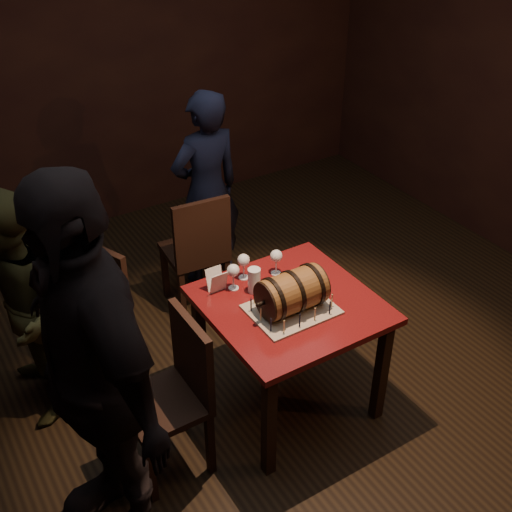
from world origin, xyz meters
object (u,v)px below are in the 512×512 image
Objects in this scene: wine_glass_mid at (244,261)px; person_left_rear at (17,313)px; chair_back at (198,248)px; person_back at (207,191)px; pub_table at (290,318)px; barrel_cake at (292,292)px; pint_of_ale at (254,281)px; wine_glass_right at (276,257)px; chair_left_front at (177,388)px; wine_glass_left at (233,271)px; chair_left_rear at (95,312)px; person_left_front at (92,374)px.

wine_glass_mid is 1.27m from person_left_rear.
person_back is (0.25, 0.33, 0.23)m from chair_back.
pub_table is at bearing 77.45° from person_back.
pint_of_ale is at bearing 107.59° from barrel_cake.
pub_table is 5.59× the size of wine_glass_right.
person_back is (0.23, 1.40, 0.11)m from pub_table.
chair_left_front is at bearing -176.30° from pub_table.
person_back is at bearing 79.60° from barrel_cake.
barrel_cake is 0.27m from pint_of_ale.
barrel_cake reaches higher than wine_glass_left.
wine_glass_right is at bearing 79.33° from person_back.
wine_glass_right is 0.11× the size of person_left_rear.
pint_of_ale is (-0.12, 0.19, 0.18)m from pub_table.
wine_glass_mid is (-0.06, 0.39, -0.01)m from barrel_cake.
chair_left_front is 1.76m from person_back.
wine_glass_mid is 0.11× the size of person_back.
person_back is at bearing 29.66° from chair_left_rear.
chair_left_front is (-0.69, 0.02, -0.35)m from barrel_cake.
chair_left_rear is at bearing 99.48° from chair_left_front.
wine_glass_right is at bearing 72.94° from pub_table.
chair_left_front is 0.62× the size of person_back.
pint_of_ale is 0.16× the size of chair_left_rear.
barrel_cake is 0.21× the size of person_left_front.
wine_glass_right is (0.08, 0.27, 0.23)m from pub_table.
chair_left_front reaches higher than pint_of_ale.
person_left_rear is at bearing 156.57° from wine_glass_left.
person_left_front reaches higher than pub_table.
person_back reaches higher than wine_glass_right.
person_back reaches higher than wine_glass_left.
chair_back is 0.65× the size of person_left_rear.
wine_glass_mid is at bearing 29.60° from wine_glass_left.
person_left_front is (-1.07, -0.53, 0.11)m from wine_glass_mid.
barrel_cake is 2.50× the size of wine_glass_right.
pub_table is 0.41m from wine_glass_mid.
pint_of_ale is (0.08, -0.08, -0.05)m from wine_glass_left.
wine_glass_left and wine_glass_mid have the same top height.
pint_of_ale is 0.10× the size of person_back.
pint_of_ale is at bearing -38.06° from chair_left_rear.
person_left_front is (-1.15, -1.28, 0.45)m from chair_back.
wine_glass_left is 0.17× the size of chair_left_front.
wine_glass_left is 0.13m from pint_of_ale.
wine_glass_left reaches higher than pub_table.
barrel_cake reaches higher than chair_left_front.
wine_glass_mid reaches higher than pub_table.
person_left_front is at bearing -170.22° from pub_table.
person_left_front is (-1.17, -0.20, 0.33)m from pub_table.
pint_of_ale is (-0.08, 0.25, -0.05)m from barrel_cake.
barrel_cake is 0.43× the size of chair_left_front.
person_left_front reaches higher than pint_of_ale.
wine_glass_right is 0.11× the size of person_back.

